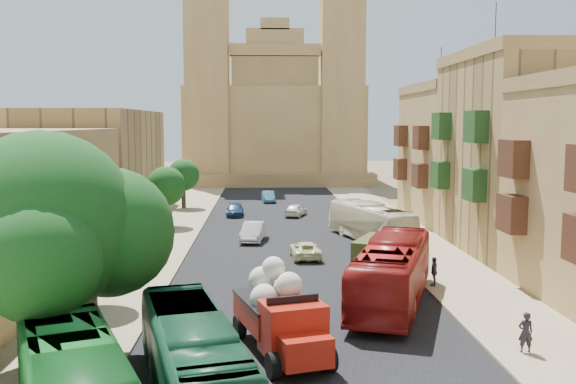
{
  "coord_description": "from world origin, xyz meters",
  "views": [
    {
      "loc": [
        -1.76,
        -18.59,
        8.81
      ],
      "look_at": [
        0.0,
        26.0,
        4.0
      ],
      "focal_mm": 40.0,
      "sensor_mm": 36.0,
      "label": 1
    }
  ],
  "objects": [
    {
      "name": "road_surface",
      "position": [
        0.0,
        30.0,
        0.01
      ],
      "size": [
        14.0,
        140.0,
        0.01
      ],
      "primitive_type": "cube",
      "color": "black",
      "rests_on": "ground"
    },
    {
      "name": "sidewalk_east",
      "position": [
        9.5,
        30.0,
        0.01
      ],
      "size": [
        5.0,
        140.0,
        0.01
      ],
      "primitive_type": "cube",
      "color": "#948161",
      "rests_on": "ground"
    },
    {
      "name": "sidewalk_west",
      "position": [
        -9.5,
        30.0,
        0.01
      ],
      "size": [
        5.0,
        140.0,
        0.01
      ],
      "primitive_type": "cube",
      "color": "#948161",
      "rests_on": "ground"
    },
    {
      "name": "kerb_east",
      "position": [
        7.0,
        30.0,
        0.06
      ],
      "size": [
        0.25,
        140.0,
        0.12
      ],
      "primitive_type": "cube",
      "color": "#948161",
      "rests_on": "ground"
    },
    {
      "name": "kerb_west",
      "position": [
        -7.0,
        30.0,
        0.06
      ],
      "size": [
        0.25,
        140.0,
        0.12
      ],
      "primitive_type": "cube",
      "color": "#948161",
      "rests_on": "ground"
    },
    {
      "name": "townhouse_c",
      "position": [
        15.95,
        25.0,
        6.91
      ],
      "size": [
        9.0,
        14.0,
        17.4
      ],
      "color": "#A8824C",
      "rests_on": "ground"
    },
    {
      "name": "townhouse_d",
      "position": [
        15.95,
        39.0,
        6.16
      ],
      "size": [
        9.0,
        14.0,
        15.9
      ],
      "color": "#9E7B47",
      "rests_on": "ground"
    },
    {
      "name": "west_wall",
      "position": [
        -12.5,
        20.0,
        0.9
      ],
      "size": [
        1.0,
        40.0,
        1.8
      ],
      "primitive_type": "cube",
      "color": "#9E7B47",
      "rests_on": "ground"
    },
    {
      "name": "west_building_mid",
      "position": [
        -18.0,
        44.0,
        5.0
      ],
      "size": [
        10.0,
        22.0,
        10.0
      ],
      "primitive_type": "cube",
      "color": "#A8824C",
      "rests_on": "ground"
    },
    {
      "name": "church",
      "position": [
        -0.0,
        78.61,
        9.52
      ],
      "size": [
        28.0,
        22.5,
        36.3
      ],
      "color": "#9E7B47",
      "rests_on": "ground"
    },
    {
      "name": "ficus_tree",
      "position": [
        -9.42,
        4.01,
        5.08
      ],
      "size": [
        8.59,
        7.9,
        8.59
      ],
      "color": "#38291C",
      "rests_on": "ground"
    },
    {
      "name": "street_tree_a",
      "position": [
        -10.0,
        12.0,
        3.53
      ],
      "size": [
        3.43,
        3.43,
        5.27
      ],
      "color": "#38291C",
      "rests_on": "ground"
    },
    {
      "name": "street_tree_b",
      "position": [
        -10.0,
        24.0,
        2.91
      ],
      "size": [
        2.84,
        2.84,
        4.36
      ],
      "color": "#38291C",
      "rests_on": "ground"
    },
    {
      "name": "street_tree_c",
      "position": [
        -10.0,
        36.0,
        3.45
      ],
      "size": [
        3.35,
        3.35,
        5.16
      ],
      "color": "#38291C",
      "rests_on": "ground"
    },
    {
      "name": "street_tree_d",
      "position": [
        -10.0,
        48.0,
        3.42
      ],
      "size": [
        3.32,
        3.32,
        5.1
      ],
      "color": "#38291C",
      "rests_on": "ground"
    },
    {
      "name": "red_truck",
      "position": [
        -1.09,
        5.26,
        1.58
      ],
      "size": [
        3.93,
        6.5,
        3.59
      ],
      "color": "#AA1A0D",
      "rests_on": "ground"
    },
    {
      "name": "olive_pickup",
      "position": [
        5.15,
        20.0,
        0.87
      ],
      "size": [
        3.5,
        4.69,
        1.78
      ],
      "color": "#3F471A",
      "rests_on": "ground"
    },
    {
      "name": "bus_green_north",
      "position": [
        -4.0,
        1.0,
        1.42
      ],
      "size": [
        4.9,
        10.44,
        2.83
      ],
      "primitive_type": "imported",
      "rotation": [
        0.0,
        0.0,
        0.26
      ],
      "color": "#1D5B3A",
      "rests_on": "ground"
    },
    {
      "name": "bus_red_east",
      "position": [
        4.5,
        11.64,
        1.6
      ],
      "size": [
        6.23,
        11.74,
        3.2
      ],
      "primitive_type": "imported",
      "rotation": [
        0.0,
        0.0,
        2.81
      ],
      "color": "maroon",
      "rests_on": "ground"
    },
    {
      "name": "bus_cream_east",
      "position": [
        6.28,
        28.5,
        1.42
      ],
      "size": [
        5.36,
        10.42,
        2.83
      ],
      "primitive_type": "imported",
      "rotation": [
        0.0,
        0.0,
        3.45
      ],
      "color": "beige",
      "rests_on": "ground"
    },
    {
      "name": "car_blue_a",
      "position": [
        -1.6,
        13.33,
        0.67
      ],
      "size": [
        1.78,
        3.99,
        1.33
      ],
      "primitive_type": "imported",
      "rotation": [
        0.0,
        0.0,
        0.05
      ],
      "color": "#3A86BC",
      "rests_on": "ground"
    },
    {
      "name": "car_white_a",
      "position": [
        -2.5,
        28.86,
        0.7
      ],
      "size": [
        2.05,
        4.44,
        1.41
      ],
      "primitive_type": "imported",
      "rotation": [
        0.0,
        0.0,
        -0.13
      ],
      "color": "beige",
      "rests_on": "ground"
    },
    {
      "name": "car_cream",
      "position": [
        1.0,
        22.61,
        0.55
      ],
      "size": [
        2.0,
        4.02,
        1.09
      ],
      "primitive_type": "imported",
      "rotation": [
        0.0,
        0.0,
        3.19
      ],
      "color": "beige",
      "rests_on": "ground"
    },
    {
      "name": "car_dkblue",
      "position": [
        -4.42,
        41.98,
        0.56
      ],
      "size": [
        1.6,
        3.9,
        1.13
      ],
      "primitive_type": "imported",
      "rotation": [
        0.0,
        0.0,
        0.01
      ],
      "color": "#142B4C",
      "rests_on": "ground"
    },
    {
      "name": "car_white_b",
      "position": [
        1.36,
        41.54,
        0.6
      ],
      "size": [
        2.54,
        3.82,
        1.21
      ],
      "primitive_type": "imported",
      "rotation": [
        0.0,
        0.0,
        2.8
      ],
      "color": "silver",
      "rests_on": "ground"
    },
    {
      "name": "car_blue_b",
      "position": [
        -1.15,
        52.66,
        0.61
      ],
      "size": [
        1.58,
        3.77,
        1.21
      ],
      "primitive_type": "imported",
      "rotation": [
        0.0,
        0.0,
        0.08
      ],
      "color": "teal",
      "rests_on": "ground"
    },
    {
      "name": "pedestrian_a",
      "position": [
        8.32,
        4.94,
        0.8
      ],
      "size": [
        0.59,
        0.39,
        1.6
      ],
      "primitive_type": "imported",
      "rotation": [
        0.0,
        0.0,
        3.13
      ],
      "color": "black",
      "rests_on": "ground"
    },
    {
      "name": "pedestrian_c",
      "position": [
        7.5,
        15.13,
        0.8
      ],
      "size": [
        0.65,
        1.01,
        1.6
      ],
      "primitive_type": "imported",
      "rotation": [
        0.0,
        0.0,
        4.42
      ],
      "color": "#37373A",
      "rests_on": "ground"
    }
  ]
}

